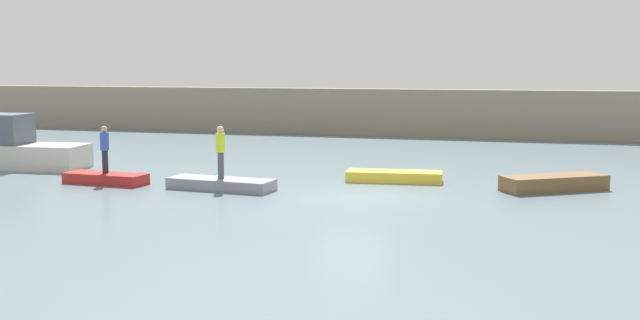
% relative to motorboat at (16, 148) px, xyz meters
% --- Properties ---
extents(ground_plane, '(120.00, 120.00, 0.00)m').
position_rel_motorboat_xyz_m(ground_plane, '(15.55, -3.07, -0.87)').
color(ground_plane, slate).
extents(embankment_wall, '(80.00, 1.20, 2.92)m').
position_rel_motorboat_xyz_m(embankment_wall, '(15.55, 19.22, 0.59)').
color(embankment_wall, gray).
rests_on(embankment_wall, ground_plane).
extents(motorboat, '(5.70, 2.50, 2.32)m').
position_rel_motorboat_xyz_m(motorboat, '(0.00, 0.00, 0.00)').
color(motorboat, beige).
rests_on(motorboat, ground_plane).
extents(rowboat_red, '(3.24, 1.31, 0.40)m').
position_rel_motorboat_xyz_m(rowboat_red, '(6.08, -2.84, -0.67)').
color(rowboat_red, red).
rests_on(rowboat_red, ground_plane).
extents(rowboat_grey, '(3.95, 1.59, 0.40)m').
position_rel_motorboat_xyz_m(rowboat_grey, '(10.74, -2.89, -0.67)').
color(rowboat_grey, gray).
rests_on(rowboat_grey, ground_plane).
extents(rowboat_yellow, '(3.70, 1.51, 0.40)m').
position_rel_motorboat_xyz_m(rowboat_yellow, '(16.36, 0.58, -0.67)').
color(rowboat_yellow, gold).
rests_on(rowboat_yellow, ground_plane).
extents(rowboat_brown, '(3.82, 3.06, 0.54)m').
position_rel_motorboat_xyz_m(rowboat_brown, '(22.15, 0.06, -0.60)').
color(rowboat_brown, brown).
rests_on(rowboat_brown, ground_plane).
extents(person_hiviz_shirt, '(0.32, 0.32, 1.87)m').
position_rel_motorboat_xyz_m(person_hiviz_shirt, '(10.74, -2.89, 0.59)').
color(person_hiviz_shirt, '#4C4C56').
rests_on(person_hiviz_shirt, rowboat_grey).
extents(person_blue_shirt, '(0.32, 0.32, 1.77)m').
position_rel_motorboat_xyz_m(person_blue_shirt, '(6.08, -2.84, 0.52)').
color(person_blue_shirt, '#232838').
rests_on(person_blue_shirt, rowboat_red).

